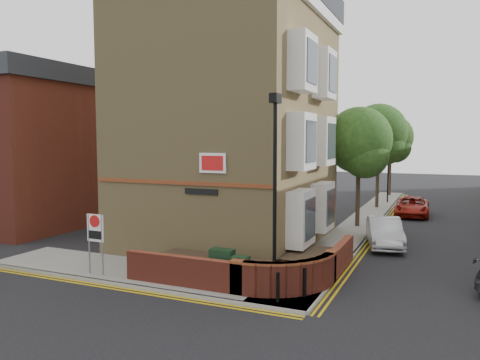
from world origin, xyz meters
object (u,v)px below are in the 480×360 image
Objects in this scene: zone_sign at (95,233)px; lamppost at (275,192)px; utility_cabinet_large at (222,267)px; silver_car_near at (384,232)px.

lamppost is at bearing 6.07° from zone_sign.
lamppost is 6.85m from zone_sign.
lamppost reaches higher than zone_sign.
silver_car_near reaches higher than utility_cabinet_large.
lamppost reaches higher than utility_cabinet_large.
zone_sign is 12.97m from silver_car_near.
utility_cabinet_large is at bearing -129.39° from silver_car_near.
lamppost is 5.25× the size of utility_cabinet_large.
zone_sign is at bearing -170.31° from utility_cabinet_large.
zone_sign is 0.54× the size of silver_car_near.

